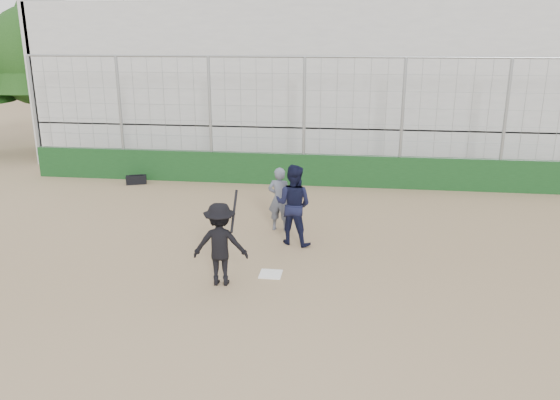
# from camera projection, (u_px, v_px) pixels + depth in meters

# --- Properties ---
(ground) EXTENTS (90.00, 90.00, 0.00)m
(ground) POSITION_uv_depth(u_px,v_px,m) (271.00, 275.00, 10.95)
(ground) COLOR brown
(ground) RESTS_ON ground
(home_plate) EXTENTS (0.44, 0.44, 0.02)m
(home_plate) POSITION_uv_depth(u_px,v_px,m) (271.00, 274.00, 10.95)
(home_plate) COLOR white
(home_plate) RESTS_ON ground
(backstop) EXTENTS (18.10, 0.25, 4.04)m
(backstop) POSITION_uv_depth(u_px,v_px,m) (304.00, 156.00, 17.32)
(backstop) COLOR #103313
(backstop) RESTS_ON ground
(bleachers) EXTENTS (20.25, 6.70, 6.98)m
(bleachers) POSITION_uv_depth(u_px,v_px,m) (316.00, 80.00, 21.45)
(bleachers) COLOR #9F9F9F
(bleachers) RESTS_ON ground
(tree_left) EXTENTS (4.48, 4.48, 7.00)m
(tree_left) POSITION_uv_depth(u_px,v_px,m) (37.00, 42.00, 21.54)
(tree_left) COLOR #3B2815
(tree_left) RESTS_ON ground
(batter_at_plate) EXTENTS (1.10, 0.78, 1.79)m
(batter_at_plate) POSITION_uv_depth(u_px,v_px,m) (220.00, 244.00, 10.34)
(batter_at_plate) COLOR black
(batter_at_plate) RESTS_ON ground
(catcher_crouched) EXTENTS (1.10, 0.99, 1.25)m
(catcher_crouched) POSITION_uv_depth(u_px,v_px,m) (293.00, 218.00, 12.40)
(catcher_crouched) COLOR black
(catcher_crouched) RESTS_ON ground
(umpire) EXTENTS (0.62, 0.45, 1.43)m
(umpire) POSITION_uv_depth(u_px,v_px,m) (280.00, 202.00, 13.27)
(umpire) COLOR #4F5565
(umpire) RESTS_ON ground
(equipment_bag) EXTENTS (0.70, 0.48, 0.31)m
(equipment_bag) POSITION_uv_depth(u_px,v_px,m) (136.00, 180.00, 17.64)
(equipment_bag) COLOR black
(equipment_bag) RESTS_ON ground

